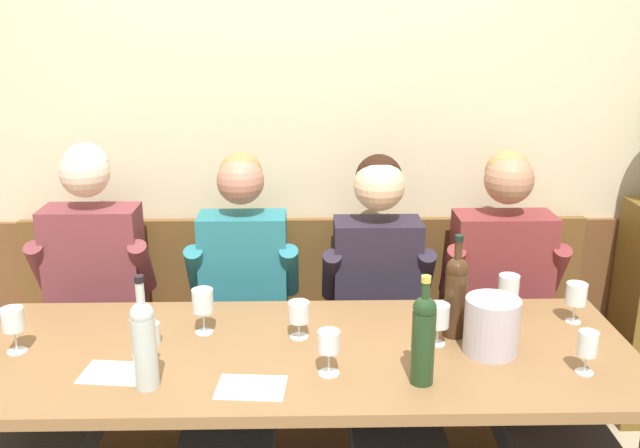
% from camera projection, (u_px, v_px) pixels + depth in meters
% --- Properties ---
extents(room_wall_back, '(6.80, 0.08, 2.80)m').
position_uv_depth(room_wall_back, '(303.00, 114.00, 3.10)').
color(room_wall_back, beige).
rests_on(room_wall_back, ground).
extents(wood_wainscot_panel, '(6.80, 0.03, 0.92)m').
position_uv_depth(wood_wainscot_panel, '(305.00, 313.00, 3.33)').
color(wood_wainscot_panel, brown).
rests_on(wood_wainscot_panel, ground).
extents(wall_bench, '(2.56, 0.42, 0.94)m').
position_uv_depth(wall_bench, '(305.00, 369.00, 3.18)').
color(wall_bench, brown).
rests_on(wall_bench, ground).
extents(dining_table, '(2.26, 0.81, 0.74)m').
position_uv_depth(dining_table, '(305.00, 370.00, 2.41)').
color(dining_table, brown).
rests_on(dining_table, ground).
extents(person_right_seat, '(0.50, 1.26, 1.32)m').
position_uv_depth(person_right_seat, '(73.00, 336.00, 2.71)').
color(person_right_seat, '#242A41').
rests_on(person_right_seat, ground).
extents(person_center_right_seat, '(0.47, 1.26, 1.28)m').
position_uv_depth(person_center_right_seat, '(237.00, 340.00, 2.72)').
color(person_center_right_seat, '#242A3B').
rests_on(person_center_right_seat, ground).
extents(person_center_left_seat, '(0.48, 1.27, 1.27)m').
position_uv_depth(person_center_left_seat, '(385.00, 334.00, 2.74)').
color(person_center_left_seat, '#2C353C').
rests_on(person_center_left_seat, ground).
extents(person_left_seat, '(0.52, 1.26, 1.29)m').
position_uv_depth(person_left_seat, '(522.00, 336.00, 2.75)').
color(person_left_seat, '#343439').
rests_on(person_left_seat, ground).
extents(ice_bucket, '(0.18, 0.18, 0.19)m').
position_uv_depth(ice_bucket, '(492.00, 326.00, 2.34)').
color(ice_bucket, '#B8B0BD').
rests_on(ice_bucket, dining_table).
extents(wine_bottle_clear_water, '(0.07, 0.07, 0.35)m').
position_uv_depth(wine_bottle_clear_water, '(423.00, 337.00, 2.13)').
color(wine_bottle_clear_water, '#1E391C').
rests_on(wine_bottle_clear_water, dining_table).
extents(wine_bottle_green_tall, '(0.07, 0.07, 0.37)m').
position_uv_depth(wine_bottle_green_tall, '(144.00, 341.00, 2.10)').
color(wine_bottle_green_tall, '#B3C2C0').
rests_on(wine_bottle_green_tall, dining_table).
extents(wine_bottle_amber_mid, '(0.08, 0.08, 0.37)m').
position_uv_depth(wine_bottle_amber_mid, '(456.00, 294.00, 2.44)').
color(wine_bottle_amber_mid, '#3D2615').
rests_on(wine_bottle_amber_mid, dining_table).
extents(wine_glass_center_front, '(0.08, 0.08, 0.17)m').
position_uv_depth(wine_glass_center_front, '(203.00, 303.00, 2.47)').
color(wine_glass_center_front, silver).
rests_on(wine_glass_center_front, dining_table).
extents(wine_glass_near_bucket, '(0.07, 0.07, 0.13)m').
position_uv_depth(wine_glass_near_bucket, '(299.00, 314.00, 2.44)').
color(wine_glass_near_bucket, silver).
rests_on(wine_glass_near_bucket, dining_table).
extents(wine_glass_mid_right, '(0.07, 0.07, 0.15)m').
position_uv_depth(wine_glass_mid_right, '(329.00, 344.00, 2.19)').
color(wine_glass_mid_right, silver).
rests_on(wine_glass_mid_right, dining_table).
extents(wine_glass_by_bottle, '(0.07, 0.07, 0.16)m').
position_uv_depth(wine_glass_by_bottle, '(13.00, 322.00, 2.33)').
color(wine_glass_by_bottle, silver).
rests_on(wine_glass_by_bottle, dining_table).
extents(wine_glass_center_rear, '(0.06, 0.06, 0.14)m').
position_uv_depth(wine_glass_center_rear, '(587.00, 346.00, 2.20)').
color(wine_glass_center_rear, silver).
rests_on(wine_glass_center_rear, dining_table).
extents(wine_glass_left_end, '(0.08, 0.08, 0.15)m').
position_uv_depth(wine_glass_left_end, '(576.00, 295.00, 2.55)').
color(wine_glass_left_end, silver).
rests_on(wine_glass_left_end, dining_table).
extents(wine_glass_mid_left, '(0.07, 0.07, 0.15)m').
position_uv_depth(wine_glass_mid_left, '(439.00, 316.00, 2.39)').
color(wine_glass_mid_left, silver).
rests_on(wine_glass_mid_left, dining_table).
extents(wine_glass_right_end, '(0.08, 0.08, 0.14)m').
position_uv_depth(wine_glass_right_end, '(509.00, 287.00, 2.65)').
color(wine_glass_right_end, silver).
rests_on(wine_glass_right_end, dining_table).
extents(water_tumbler_center, '(0.06, 0.06, 0.08)m').
position_uv_depth(water_tumbler_center, '(151.00, 333.00, 2.41)').
color(water_tumbler_center, silver).
rests_on(water_tumbler_center, dining_table).
extents(tasting_sheet_left_guest, '(0.22, 0.17, 0.00)m').
position_uv_depth(tasting_sheet_left_guest, '(251.00, 387.00, 2.14)').
color(tasting_sheet_left_guest, white).
rests_on(tasting_sheet_left_guest, dining_table).
extents(tasting_sheet_right_guest, '(0.23, 0.17, 0.00)m').
position_uv_depth(tasting_sheet_right_guest, '(115.00, 373.00, 2.23)').
color(tasting_sheet_right_guest, white).
rests_on(tasting_sheet_right_guest, dining_table).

